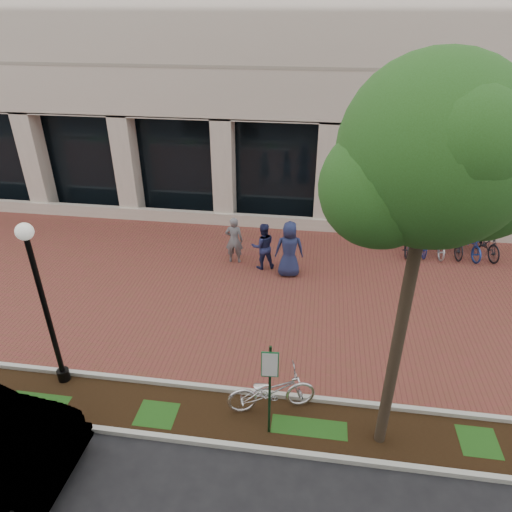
# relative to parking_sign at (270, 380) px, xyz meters

# --- Properties ---
(ground) EXTENTS (120.00, 120.00, 0.00)m
(ground) POSITION_rel_parking_sign_xyz_m (-1.05, 5.51, -1.48)
(ground) COLOR black
(ground) RESTS_ON ground
(brick_plaza) EXTENTS (40.00, 9.00, 0.01)m
(brick_plaza) POSITION_rel_parking_sign_xyz_m (-1.05, 5.51, -1.47)
(brick_plaza) COLOR brown
(brick_plaza) RESTS_ON ground
(planting_strip) EXTENTS (40.00, 1.50, 0.01)m
(planting_strip) POSITION_rel_parking_sign_xyz_m (-1.05, 0.26, -1.47)
(planting_strip) COLOR black
(planting_strip) RESTS_ON ground
(curb_plaza_side) EXTENTS (40.00, 0.12, 0.12)m
(curb_plaza_side) POSITION_rel_parking_sign_xyz_m (-1.05, 1.01, -1.42)
(curb_plaza_side) COLOR beige
(curb_plaza_side) RESTS_ON ground
(curb_street_side) EXTENTS (40.00, 0.12, 0.12)m
(curb_street_side) POSITION_rel_parking_sign_xyz_m (-1.05, -0.49, -1.42)
(curb_street_side) COLOR beige
(curb_street_side) RESTS_ON ground
(parking_sign) EXTENTS (0.34, 0.07, 2.31)m
(parking_sign) POSITION_rel_parking_sign_xyz_m (0.00, 0.00, 0.00)
(parking_sign) COLOR #133418
(parking_sign) RESTS_ON ground
(lamppost) EXTENTS (0.36, 0.36, 4.13)m
(lamppost) POSITION_rel_parking_sign_xyz_m (-5.04, 0.83, 0.86)
(lamppost) COLOR black
(lamppost) RESTS_ON ground
(street_tree) EXTENTS (3.39, 2.82, 7.46)m
(street_tree) POSITION_rel_parking_sign_xyz_m (2.33, 0.18, 4.38)
(street_tree) COLOR #423325
(street_tree) RESTS_ON ground
(locked_bicycle) EXTENTS (2.08, 1.23, 1.03)m
(locked_bicycle) POSITION_rel_parking_sign_xyz_m (-0.03, 0.67, -0.96)
(locked_bicycle) COLOR silver
(locked_bicycle) RESTS_ON ground
(pedestrian_left) EXTENTS (0.62, 0.42, 1.68)m
(pedestrian_left) POSITION_rel_parking_sign_xyz_m (-2.04, 7.06, -0.64)
(pedestrian_left) COLOR slate
(pedestrian_left) RESTS_ON ground
(pedestrian_mid) EXTENTS (0.95, 0.84, 1.63)m
(pedestrian_mid) POSITION_rel_parking_sign_xyz_m (-1.02, 6.80, -0.66)
(pedestrian_mid) COLOR navy
(pedestrian_mid) RESTS_ON ground
(pedestrian_right) EXTENTS (0.99, 0.71, 1.90)m
(pedestrian_right) POSITION_rel_parking_sign_xyz_m (-0.11, 6.46, -0.53)
(pedestrian_right) COLOR navy
(pedestrian_right) RESTS_ON ground
(bollard) EXTENTS (0.12, 0.12, 1.01)m
(bollard) POSITION_rel_parking_sign_xyz_m (4.67, 9.48, -0.97)
(bollard) COLOR #B0B1B5
(bollard) RESTS_ON ground
(bike_rack_cluster) EXTENTS (3.56, 1.96, 1.09)m
(bike_rack_cluster) POSITION_rel_parking_sign_xyz_m (5.30, 8.77, -0.96)
(bike_rack_cluster) COLOR black
(bike_rack_cluster) RESTS_ON ground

